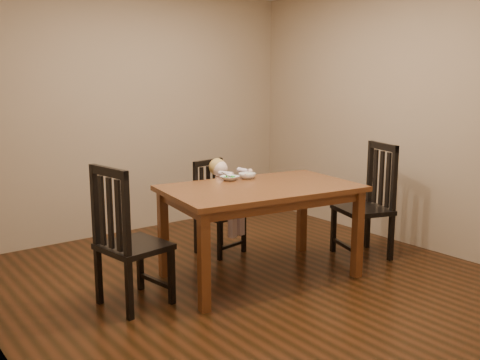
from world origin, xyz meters
TOP-DOWN VIEW (x-y plane):
  - room at (0.00, 0.00)m, footprint 4.01×4.01m
  - dining_table at (0.16, -0.03)m, footprint 1.76×1.20m
  - chair_child at (0.25, 0.77)m, footprint 0.46×0.44m
  - chair_left at (-1.03, 0.10)m, footprint 0.52×0.54m
  - chair_right at (1.35, -0.22)m, footprint 0.59×0.60m
  - toddler at (0.26, 0.72)m, footprint 0.35×0.41m
  - bowl_peas at (0.10, 0.33)m, footprint 0.19×0.19m
  - bowl_veg at (0.28, 0.31)m, footprint 0.18×0.18m
  - fork at (0.06, 0.32)m, footprint 0.04×0.13m

SIDE VIEW (x-z plane):
  - chair_child at x=0.25m, z-range -0.02..0.90m
  - chair_left at x=-1.03m, z-range -0.02..1.07m
  - chair_right at x=1.35m, z-range -0.02..1.09m
  - toddler at x=0.26m, z-range 0.32..0.83m
  - dining_table at x=0.16m, z-range 0.31..1.13m
  - bowl_peas at x=0.10m, z-range 0.82..0.86m
  - bowl_veg at x=0.28m, z-range 0.82..0.87m
  - fork at x=0.06m, z-range 0.83..0.89m
  - room at x=0.00m, z-range 0.00..2.71m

